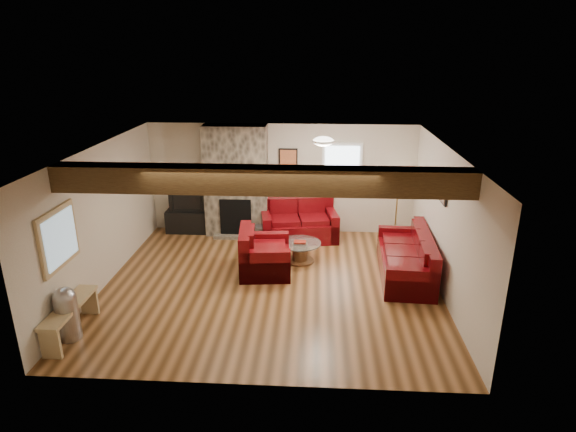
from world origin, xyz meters
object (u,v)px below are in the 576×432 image
at_px(floor_lamp, 399,179).
at_px(coffee_table, 300,252).
at_px(tv_cabinet, 189,221).
at_px(loveseat, 299,221).
at_px(television, 188,201).
at_px(armchair_red, 265,251).
at_px(sofa_three, 406,255).

bearing_deg(floor_lamp, coffee_table, -150.00).
bearing_deg(tv_cabinet, floor_lamp, -3.79).
height_order(loveseat, tv_cabinet, loveseat).
bearing_deg(television, tv_cabinet, 0.00).
bearing_deg(coffee_table, television, 150.36).
xyz_separation_m(armchair_red, coffee_table, (0.65, 0.51, -0.23)).
relative_size(armchair_red, floor_lamp, 0.64).
relative_size(television, floor_lamp, 0.50).
bearing_deg(loveseat, coffee_table, -96.23).
xyz_separation_m(coffee_table, television, (-2.63, 1.50, 0.56)).
relative_size(loveseat, coffee_table, 1.97).
xyz_separation_m(sofa_three, tv_cabinet, (-4.62, 2.00, -0.15)).
relative_size(tv_cabinet, television, 1.24).
relative_size(sofa_three, coffee_table, 2.55).
bearing_deg(tv_cabinet, loveseat, -6.69).
bearing_deg(loveseat, armchair_red, -118.36).
bearing_deg(tv_cabinet, coffee_table, -29.64).
height_order(sofa_three, television, television).
xyz_separation_m(sofa_three, television, (-4.62, 2.00, 0.35)).
relative_size(sofa_three, armchair_red, 2.00).
height_order(sofa_three, loveseat, loveseat).
bearing_deg(coffee_table, loveseat, 93.35).
distance_m(loveseat, tv_cabinet, 2.58).
distance_m(sofa_three, armchair_red, 2.64).
relative_size(sofa_three, floor_lamp, 1.27).
bearing_deg(armchair_red, floor_lamp, -63.46).
distance_m(sofa_three, floor_lamp, 1.97).
bearing_deg(armchair_red, tv_cabinet, 39.11).
xyz_separation_m(armchair_red, tv_cabinet, (-1.98, 2.00, -0.17)).
height_order(sofa_three, tv_cabinet, sofa_three).
height_order(armchair_red, television, television).
height_order(sofa_three, armchair_red, armchair_red).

